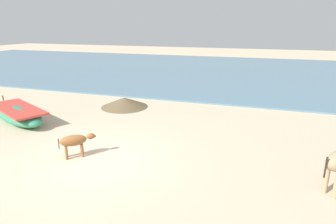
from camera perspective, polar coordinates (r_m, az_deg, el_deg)
name	(u,v)px	position (r m, az deg, el deg)	size (l,w,h in m)	color
ground	(96,161)	(8.18, -14.16, -9.52)	(80.00, 80.00, 0.00)	beige
sea_water	(208,70)	(23.48, 7.97, 8.23)	(60.00, 20.00, 0.08)	slate
fishing_boat_0	(18,114)	(12.33, -27.63, -0.36)	(3.58, 2.53, 0.77)	#338C66
calf_near_brown	(75,141)	(8.42, -18.08, -5.54)	(0.88, 0.80, 0.66)	brown
debris_pile_0	(125,102)	(13.08, -8.65, 1.94)	(2.12, 2.12, 0.44)	brown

